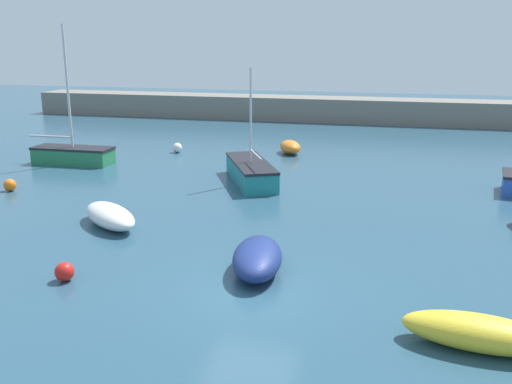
# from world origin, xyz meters

# --- Properties ---
(ground_plane) EXTENTS (120.00, 120.00, 0.20)m
(ground_plane) POSITION_xyz_m (0.00, 0.00, -0.10)
(ground_plane) COLOR #284C60
(harbor_breakwater) EXTENTS (55.73, 3.29, 1.89)m
(harbor_breakwater) POSITION_xyz_m (0.00, 33.40, 0.95)
(harbor_breakwater) COLOR slate
(harbor_breakwater) RESTS_ON ground_plane
(fishing_dinghy_green) EXTENTS (1.86, 2.29, 0.78)m
(fishing_dinghy_green) POSITION_xyz_m (-2.53, 18.85, 0.39)
(fishing_dinghy_green) COLOR orange
(fishing_dinghy_green) RESTS_ON ground_plane
(open_tender_yellow) EXTENTS (1.93, 3.22, 0.90)m
(open_tender_yellow) POSITION_xyz_m (-0.08, 1.19, 0.45)
(open_tender_yellow) COLOR navy
(open_tender_yellow) RESTS_ON ground_plane
(sailboat_short_mast) EXTENTS (3.63, 5.22, 5.31)m
(sailboat_short_mast) POSITION_xyz_m (-3.00, 11.53, 0.52)
(sailboat_short_mast) COLOR teal
(sailboat_short_mast) RESTS_ON ground_plane
(rowboat_blue_near) EXTENTS (3.28, 3.01, 0.77)m
(rowboat_blue_near) POSITION_xyz_m (-6.25, 3.99, 0.39)
(rowboat_blue_near) COLOR white
(rowboat_blue_near) RESTS_ON ground_plane
(rowboat_white_midwater) EXTENTS (3.37, 1.51, 0.76)m
(rowboat_white_midwater) POSITION_xyz_m (5.58, -1.69, 0.38)
(rowboat_white_midwater) COLOR yellow
(rowboat_white_midwater) RESTS_ON ground_plane
(sailboat_tall_mast) EXTENTS (4.72, 1.57, 7.28)m
(sailboat_tall_mast) POSITION_xyz_m (-13.36, 13.19, 0.53)
(sailboat_tall_mast) COLOR #287A4C
(sailboat_tall_mast) RESTS_ON ground_plane
(mooring_buoy_white) EXTENTS (0.57, 0.57, 0.57)m
(mooring_buoy_white) POSITION_xyz_m (-9.09, 17.50, 0.29)
(mooring_buoy_white) COLOR white
(mooring_buoy_white) RESTS_ON ground_plane
(mooring_buoy_red) EXTENTS (0.54, 0.54, 0.54)m
(mooring_buoy_red) POSITION_xyz_m (-5.14, -0.70, 0.27)
(mooring_buoy_red) COLOR red
(mooring_buoy_red) RESTS_ON ground_plane
(mooring_buoy_orange) EXTENTS (0.54, 0.54, 0.54)m
(mooring_buoy_orange) POSITION_xyz_m (-12.95, 7.36, 0.27)
(mooring_buoy_orange) COLOR orange
(mooring_buoy_orange) RESTS_ON ground_plane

